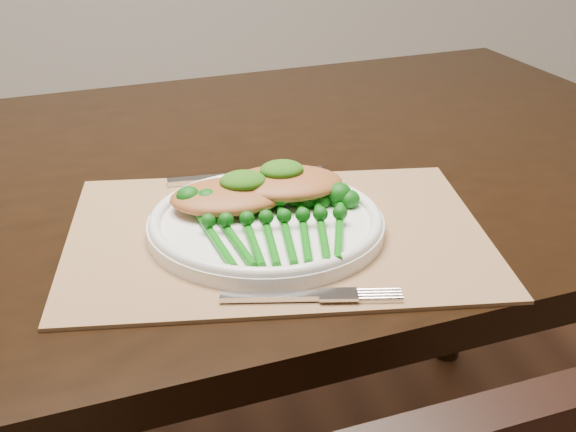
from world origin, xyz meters
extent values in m
cube|color=black|center=(0.10, -0.14, 0.73)|extent=(1.72, 1.15, 0.04)
cube|color=#99724E|center=(0.19, -0.34, 0.75)|extent=(0.51, 0.40, 0.00)
cylinder|color=white|center=(0.18, -0.34, 0.76)|extent=(0.27, 0.27, 0.02)
torus|color=white|center=(0.18, -0.34, 0.77)|extent=(0.27, 0.27, 0.01)
cube|color=silver|center=(0.12, -0.18, 0.76)|extent=(0.08, 0.01, 0.01)
cube|color=silver|center=(0.23, -0.18, 0.76)|extent=(0.13, 0.02, 0.00)
cube|color=silver|center=(0.16, -0.49, 0.76)|extent=(0.10, 0.03, 0.01)
ellipsoid|color=#AA6231|center=(0.14, -0.30, 0.78)|extent=(0.14, 0.10, 0.03)
ellipsoid|color=#AA6231|center=(0.21, -0.29, 0.79)|extent=(0.15, 0.11, 0.03)
ellipsoid|color=#19490A|center=(0.16, -0.29, 0.80)|extent=(0.06, 0.05, 0.02)
ellipsoid|color=#19490A|center=(0.21, -0.28, 0.81)|extent=(0.05, 0.04, 0.02)
camera|label=1|loc=(0.03, -1.15, 1.17)|focal=50.00mm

